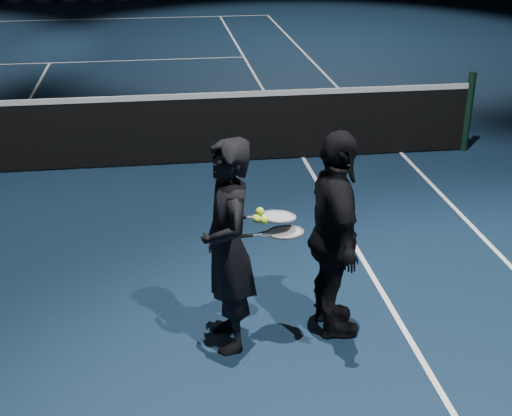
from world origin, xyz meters
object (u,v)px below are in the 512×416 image
(player_b, at_px, (335,236))
(tennis_balls, at_px, (260,217))
(player_a, at_px, (228,247))
(racket_upper, at_px, (278,217))
(racket_lower, at_px, (285,232))

(player_b, bearing_deg, tennis_balls, 92.92)
(player_a, bearing_deg, tennis_balls, 87.05)
(player_b, relative_size, racket_upper, 2.52)
(player_b, height_order, racket_lower, player_b)
(player_b, height_order, tennis_balls, player_b)
(player_b, distance_m, tennis_balls, 0.63)
(player_a, distance_m, tennis_balls, 0.34)
(racket_lower, distance_m, racket_upper, 0.13)
(player_b, bearing_deg, player_a, 93.40)
(racket_upper, distance_m, tennis_balls, 0.15)
(racket_lower, height_order, racket_upper, racket_upper)
(racket_upper, bearing_deg, player_b, -9.08)
(player_b, distance_m, racket_lower, 0.41)
(player_b, distance_m, racket_upper, 0.49)
(racket_upper, xyz_separation_m, tennis_balls, (-0.14, -0.05, 0.03))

